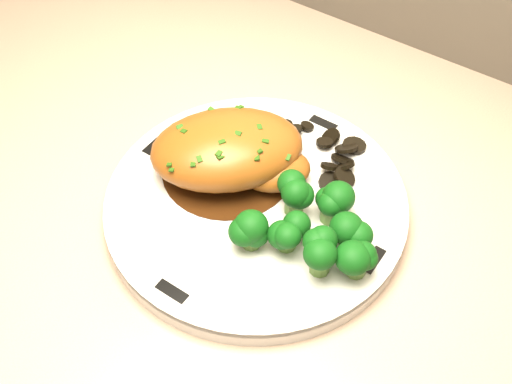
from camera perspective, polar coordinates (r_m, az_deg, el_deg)
The scene contains 9 objects.
plate at distance 0.62m, azimuth 0.00°, elevation -1.18°, with size 0.29×0.29×0.02m, color silver.
rim_accent_0 at distance 0.69m, azimuth 6.01°, elevation 6.08°, with size 0.03×0.01×0.00m, color black.
rim_accent_1 at distance 0.67m, azimuth -8.95°, elevation 4.15°, with size 0.03×0.01×0.00m, color black.
rim_accent_2 at distance 0.56m, azimuth -7.48°, elevation -8.77°, with size 0.03×0.01×0.00m, color black.
rim_accent_3 at distance 0.58m, azimuth 10.39°, elevation -5.98°, with size 0.03×0.01×0.00m, color black.
gravy_pool at distance 0.64m, azimuth -2.51°, elevation 2.05°, with size 0.13×0.13×0.00m, color black.
chicken_breast at distance 0.62m, azimuth -2.10°, elevation 3.63°, with size 0.18×0.18×0.06m.
mushroom_pile at distance 0.65m, azimuth 5.17°, elevation 3.57°, with size 0.09×0.07×0.03m.
broccoli_florets at distance 0.57m, azimuth 5.14°, elevation -3.21°, with size 0.12×0.09×0.04m.
Camera 1 is at (-0.22, 1.32, 1.36)m, focal length 45.00 mm.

